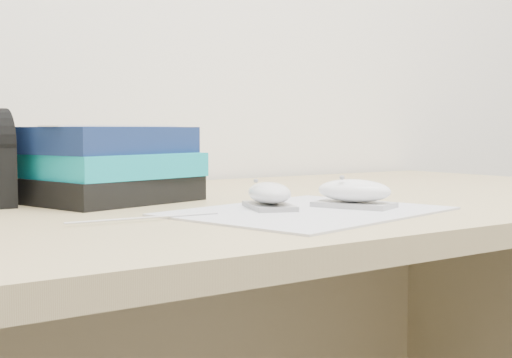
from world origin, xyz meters
TOP-DOWN VIEW (x-y plane):
  - desk at (0.00, 1.64)m, footprint 1.60×0.80m
  - mousepad at (-0.02, 1.40)m, footprint 0.39×0.33m
  - mouse_rear at (-0.05, 1.44)m, footprint 0.08×0.11m
  - mouse_front at (0.05, 1.39)m, footprint 0.09×0.12m
  - usb_cable at (-0.24, 1.44)m, footprint 0.19×0.02m
  - book_stack at (-0.18, 1.67)m, footprint 0.27×0.24m

SIDE VIEW (x-z plane):
  - desk at x=0.00m, z-range 0.13..0.86m
  - mousepad at x=-0.02m, z-range 0.73..0.73m
  - usb_cable at x=-0.24m, z-range 0.73..0.74m
  - mouse_rear at x=-0.05m, z-range 0.73..0.77m
  - mouse_front at x=0.05m, z-range 0.73..0.77m
  - book_stack at x=-0.18m, z-range 0.73..0.84m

